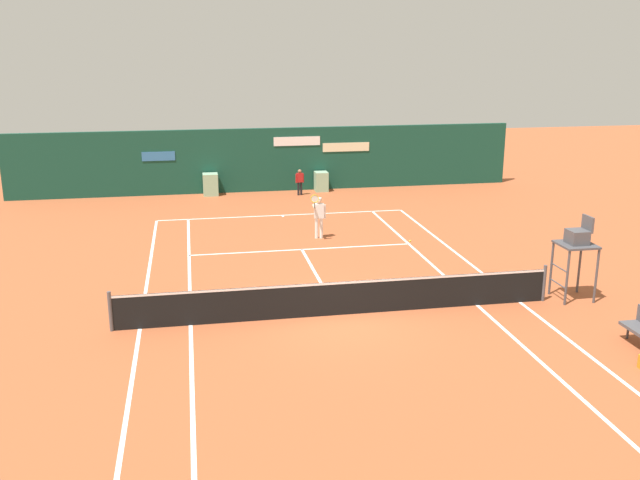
{
  "coord_description": "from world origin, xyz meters",
  "views": [
    {
      "loc": [
        -3.8,
        -17.49,
        7.16
      ],
      "look_at": [
        0.35,
        4.73,
        0.8
      ],
      "focal_mm": 39.4,
      "sensor_mm": 36.0,
      "label": 1
    }
  ],
  "objects_px": {
    "tennis_ball_mid_court": "(410,241)",
    "player_on_baseline": "(319,214)",
    "umpire_chair": "(577,243)",
    "ball_kid_left_post": "(300,180)"
  },
  "relations": [
    {
      "from": "umpire_chair",
      "to": "ball_kid_left_post",
      "type": "bearing_deg",
      "value": 19.41
    },
    {
      "from": "tennis_ball_mid_court",
      "to": "player_on_baseline",
      "type": "bearing_deg",
      "value": 161.26
    },
    {
      "from": "ball_kid_left_post",
      "to": "tennis_ball_mid_court",
      "type": "bearing_deg",
      "value": 96.96
    },
    {
      "from": "umpire_chair",
      "to": "player_on_baseline",
      "type": "xyz_separation_m",
      "value": [
        -6.04,
        7.75,
        -0.71
      ]
    },
    {
      "from": "player_on_baseline",
      "to": "ball_kid_left_post",
      "type": "bearing_deg",
      "value": -89.84
    },
    {
      "from": "umpire_chair",
      "to": "ball_kid_left_post",
      "type": "xyz_separation_m",
      "value": [
        -5.52,
        15.67,
        -0.93
      ]
    },
    {
      "from": "umpire_chair",
      "to": "player_on_baseline",
      "type": "bearing_deg",
      "value": 37.93
    },
    {
      "from": "player_on_baseline",
      "to": "umpire_chair",
      "type": "bearing_deg",
      "value": 131.85
    },
    {
      "from": "player_on_baseline",
      "to": "tennis_ball_mid_court",
      "type": "height_order",
      "value": "player_on_baseline"
    },
    {
      "from": "player_on_baseline",
      "to": "tennis_ball_mid_court",
      "type": "relative_size",
      "value": 26.57
    }
  ]
}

